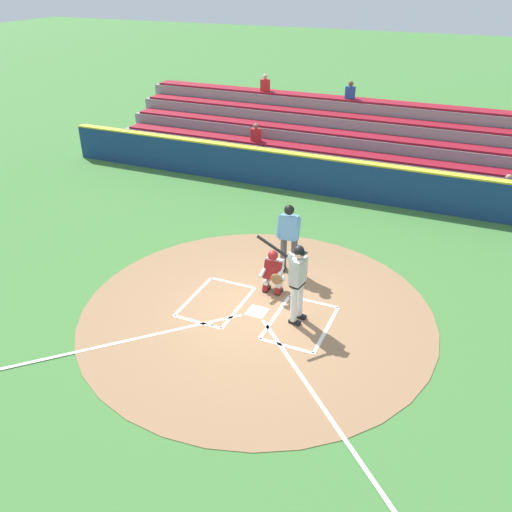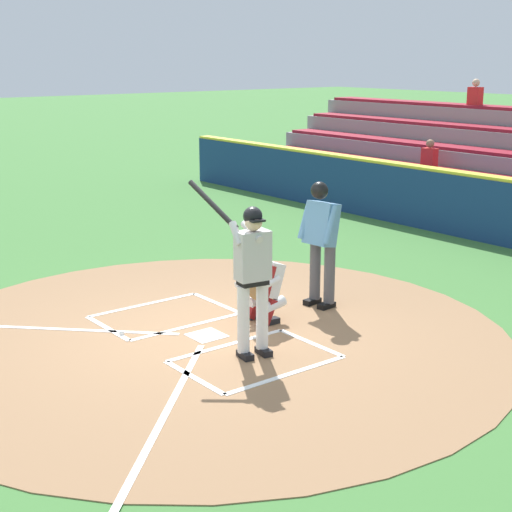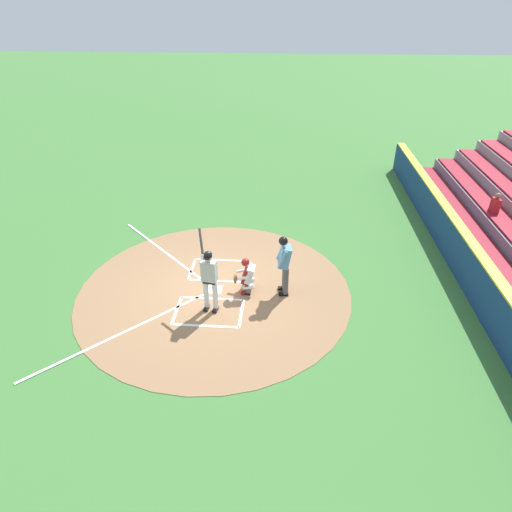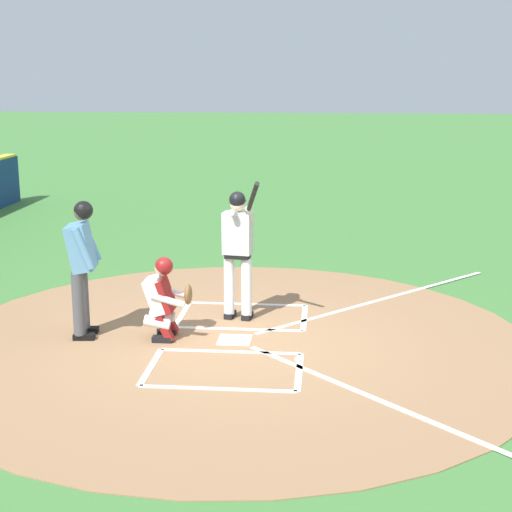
{
  "view_description": "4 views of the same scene",
  "coord_description": "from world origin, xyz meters",
  "px_view_note": "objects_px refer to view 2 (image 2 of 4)",
  "views": [
    {
      "loc": [
        -4.0,
        9.2,
        6.95
      ],
      "look_at": [
        0.32,
        -0.67,
        1.05
      ],
      "focal_mm": 37.4,
      "sensor_mm": 36.0,
      "label": 1
    },
    {
      "loc": [
        -8.02,
        5.44,
        3.59
      ],
      "look_at": [
        0.4,
        -1.14,
        0.83
      ],
      "focal_mm": 54.66,
      "sensor_mm": 36.0,
      "label": 2
    },
    {
      "loc": [
        -10.3,
        -2.0,
        7.51
      ],
      "look_at": [
        0.34,
        -1.2,
        1.02
      ],
      "focal_mm": 30.28,
      "sensor_mm": 36.0,
      "label": 3
    },
    {
      "loc": [
        9.72,
        1.16,
        3.49
      ],
      "look_at": [
        -0.35,
        0.26,
        1.09
      ],
      "focal_mm": 54.32,
      "sensor_mm": 36.0,
      "label": 4
    }
  ],
  "objects_px": {
    "batter": "(252,270)",
    "plate_umpire": "(321,235)",
    "catcher": "(264,281)",
    "baseball": "(122,333)"
  },
  "relations": [
    {
      "from": "catcher",
      "to": "baseball",
      "type": "xyz_separation_m",
      "value": [
        0.73,
        1.81,
        -0.55
      ]
    },
    {
      "from": "batter",
      "to": "baseball",
      "type": "distance_m",
      "value": 2.14
    },
    {
      "from": "batter",
      "to": "baseball",
      "type": "relative_size",
      "value": 28.76
    },
    {
      "from": "batter",
      "to": "plate_umpire",
      "type": "height_order",
      "value": "batter"
    },
    {
      "from": "batter",
      "to": "catcher",
      "type": "xyz_separation_m",
      "value": [
        0.89,
        -0.9,
        -0.51
      ]
    },
    {
      "from": "batter",
      "to": "catcher",
      "type": "relative_size",
      "value": 1.88
    },
    {
      "from": "plate_umpire",
      "to": "baseball",
      "type": "distance_m",
      "value": 3.16
    },
    {
      "from": "batter",
      "to": "plate_umpire",
      "type": "distance_m",
      "value": 2.19
    },
    {
      "from": "catcher",
      "to": "baseball",
      "type": "height_order",
      "value": "catcher"
    },
    {
      "from": "catcher",
      "to": "batter",
      "type": "bearing_deg",
      "value": 134.87
    }
  ]
}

